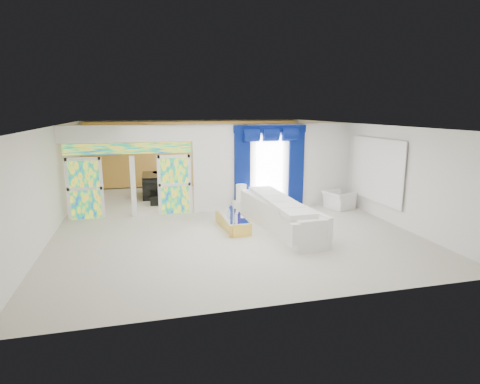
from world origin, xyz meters
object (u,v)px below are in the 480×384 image
object	(u,v)px
console_table	(249,206)
armchair	(338,200)
coffee_table	(233,223)
grand_piano	(160,185)
white_sofa	(279,215)

from	to	relation	value
console_table	armchair	distance (m)	3.23
armchair	coffee_table	bearing A→B (deg)	94.59
coffee_table	grand_piano	xyz separation A→B (m)	(-1.86, 5.23, 0.26)
white_sofa	grand_piano	bearing A→B (deg)	114.12
white_sofa	grand_piano	size ratio (longest dim) A/B	2.38
coffee_table	console_table	bearing A→B (deg)	61.11
white_sofa	armchair	distance (m)	3.40
white_sofa	armchair	world-z (taller)	white_sofa
coffee_table	grand_piano	distance (m)	5.55
armchair	grand_piano	xyz separation A→B (m)	(-6.10, 3.73, 0.14)
white_sofa	coffee_table	bearing A→B (deg)	161.45
white_sofa	armchair	xyz separation A→B (m)	(2.89, 1.80, -0.09)
white_sofa	coffee_table	distance (m)	1.40
console_table	armchair	bearing A→B (deg)	-6.59
coffee_table	armchair	bearing A→B (deg)	19.51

